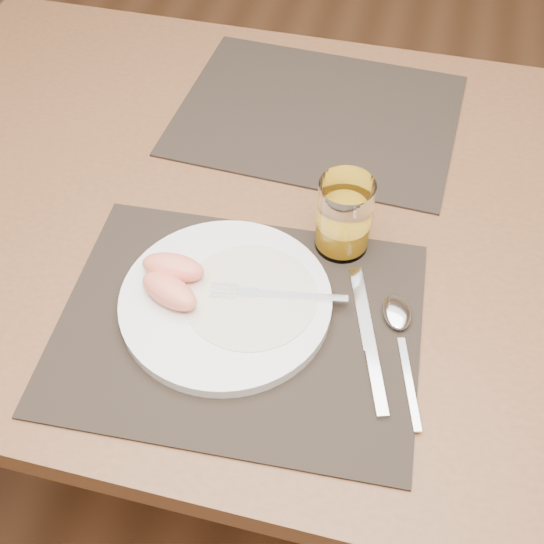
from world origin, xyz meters
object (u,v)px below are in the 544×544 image
(placemat_far, at_px, (317,114))
(placemat_near, at_px, (239,325))
(table, at_px, (297,247))
(spoon, at_px, (398,322))
(fork, at_px, (266,294))
(knife, at_px, (370,350))
(plate, at_px, (226,301))
(juice_glass, at_px, (344,219))

(placemat_far, bearing_deg, placemat_near, -91.29)
(table, height_order, spoon, spoon)
(fork, bearing_deg, table, 89.35)
(table, xyz_separation_m, spoon, (0.17, -0.17, 0.09))
(knife, distance_m, spoon, 0.06)
(table, relative_size, placemat_far, 3.11)
(placemat_near, distance_m, plate, 0.04)
(plate, bearing_deg, knife, -7.37)
(table, relative_size, spoon, 7.38)
(plate, distance_m, fork, 0.05)
(placemat_far, xyz_separation_m, juice_glass, (0.09, -0.28, 0.05))
(placemat_far, relative_size, spoon, 2.37)
(placemat_far, height_order, spoon, spoon)
(table, height_order, knife, knife)
(placemat_near, bearing_deg, spoon, 13.74)
(placemat_near, bearing_deg, fork, 58.81)
(table, bearing_deg, placemat_far, 94.40)
(knife, bearing_deg, fork, 163.66)
(placemat_far, relative_size, juice_glass, 4.05)
(placemat_near, distance_m, juice_glass, 0.20)
(placemat_near, distance_m, placemat_far, 0.44)
(placemat_near, xyz_separation_m, knife, (0.17, -0.00, 0.00))
(plate, relative_size, knife, 1.26)
(placemat_far, distance_m, plate, 0.42)
(placemat_far, bearing_deg, juice_glass, -72.01)
(table, height_order, placemat_far, placemat_far)
(placemat_far, bearing_deg, spoon, -64.98)
(table, relative_size, knife, 6.54)
(placemat_near, height_order, placemat_far, same)
(plate, bearing_deg, placemat_far, 85.30)
(plate, distance_m, knife, 0.19)
(spoon, bearing_deg, plate, -173.94)
(fork, relative_size, juice_glass, 1.58)
(plate, relative_size, juice_glass, 2.43)
(placemat_near, distance_m, spoon, 0.20)
(table, bearing_deg, plate, -104.62)
(juice_glass, bearing_deg, table, 142.44)
(spoon, bearing_deg, placemat_near, -166.26)
(placemat_near, relative_size, knife, 2.10)
(juice_glass, bearing_deg, knife, -68.09)
(placemat_far, relative_size, plate, 1.67)
(table, xyz_separation_m, placemat_far, (-0.02, 0.22, 0.09))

